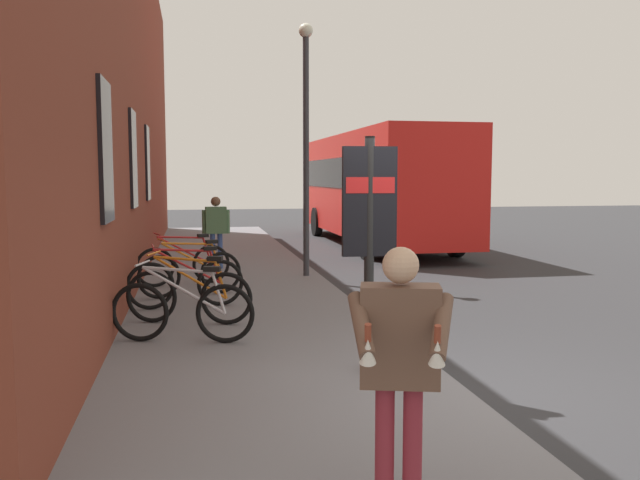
# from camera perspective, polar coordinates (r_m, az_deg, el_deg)

# --- Properties ---
(ground) EXTENTS (60.00, 60.00, 0.00)m
(ground) POSITION_cam_1_polar(r_m,az_deg,el_deg) (12.46, 5.60, -4.24)
(ground) COLOR #2D2D30
(sidewalk_pavement) EXTENTS (24.00, 3.50, 0.12)m
(sidewalk_pavement) POSITION_cam_1_polar(r_m,az_deg,el_deg) (13.94, -7.70, -2.96)
(sidewalk_pavement) COLOR slate
(sidewalk_pavement) RESTS_ON ground
(station_facade) EXTENTS (22.00, 0.65, 7.85)m
(station_facade) POSITION_cam_1_polar(r_m,az_deg,el_deg) (14.92, -16.20, 12.30)
(station_facade) COLOR brown
(station_facade) RESTS_ON ground
(bicycle_under_window) EXTENTS (0.62, 1.72, 0.97)m
(bicycle_under_window) POSITION_cam_1_polar(r_m,az_deg,el_deg) (8.10, -11.85, -6.03)
(bicycle_under_window) COLOR black
(bicycle_under_window) RESTS_ON sidewalk_pavement
(bicycle_far_end) EXTENTS (0.67, 1.71, 0.97)m
(bicycle_far_end) POSITION_cam_1_polar(r_m,az_deg,el_deg) (9.09, -11.31, -4.75)
(bicycle_far_end) COLOR black
(bicycle_far_end) RESTS_ON sidewalk_pavement
(bicycle_mid_rack) EXTENTS (0.48, 1.77, 0.97)m
(bicycle_mid_rack) POSITION_cam_1_polar(r_m,az_deg,el_deg) (10.19, -11.55, -3.64)
(bicycle_mid_rack) COLOR black
(bicycle_mid_rack) RESTS_ON sidewalk_pavement
(bicycle_nearest_sign) EXTENTS (0.62, 1.72, 0.97)m
(bicycle_nearest_sign) POSITION_cam_1_polar(r_m,az_deg,el_deg) (11.15, -11.16, -2.83)
(bicycle_nearest_sign) COLOR black
(bicycle_nearest_sign) RESTS_ON sidewalk_pavement
(bicycle_leaning_wall) EXTENTS (0.62, 1.72, 0.97)m
(bicycle_leaning_wall) POSITION_cam_1_polar(r_m,az_deg,el_deg) (12.31, -11.75, -2.06)
(bicycle_leaning_wall) COLOR black
(bicycle_leaning_wall) RESTS_ON sidewalk_pavement
(transit_info_sign) EXTENTS (0.11, 0.55, 2.40)m
(transit_info_sign) POSITION_cam_1_polar(r_m,az_deg,el_deg) (6.60, 4.32, 2.04)
(transit_info_sign) COLOR black
(transit_info_sign) RESTS_ON sidewalk_pavement
(city_bus) EXTENTS (10.51, 2.70, 3.35)m
(city_bus) POSITION_cam_1_polar(r_m,az_deg,el_deg) (20.20, 4.91, 5.01)
(city_bus) COLOR red
(city_bus) RESTS_ON ground
(pedestrian_near_bus) EXTENTS (0.25, 0.60, 1.56)m
(pedestrian_near_bus) POSITION_cam_1_polar(r_m,az_deg,el_deg) (14.30, -9.04, 1.31)
(pedestrian_near_bus) COLOR #334C8C
(pedestrian_near_bus) RESTS_ON sidewalk_pavement
(tourist_with_hotdogs) EXTENTS (0.64, 0.64, 1.60)m
(tourist_with_hotdogs) POSITION_cam_1_polar(r_m,az_deg,el_deg) (3.88, 6.96, -9.66)
(tourist_with_hotdogs) COLOR maroon
(tourist_with_hotdogs) RESTS_ON sidewalk_pavement
(street_lamp) EXTENTS (0.28, 0.28, 4.96)m
(street_lamp) POSITION_cam_1_polar(r_m,az_deg,el_deg) (13.12, -1.23, 9.77)
(street_lamp) COLOR #333338
(street_lamp) RESTS_ON sidewalk_pavement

